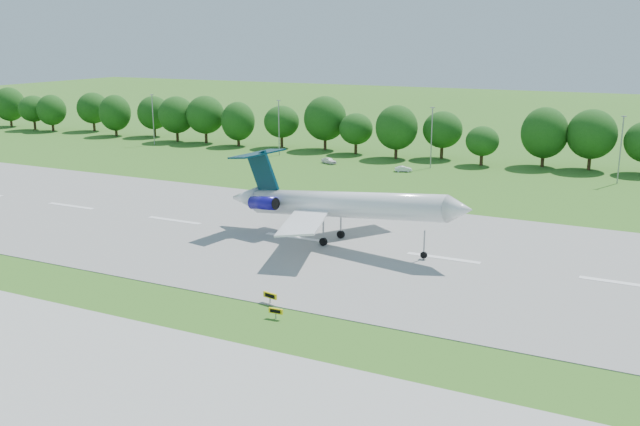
{
  "coord_description": "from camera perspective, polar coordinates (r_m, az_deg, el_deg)",
  "views": [
    {
      "loc": [
        23.03,
        -54.5,
        26.06
      ],
      "look_at": [
        -13.03,
        18.0,
        5.76
      ],
      "focal_mm": 40.0,
      "sensor_mm": 36.0,
      "label": 1
    }
  ],
  "objects": [
    {
      "name": "service_vehicle_a",
      "position": [
        140.55,
        6.68,
        3.52
      ],
      "size": [
        3.48,
        2.43,
        1.09
      ],
      "primitive_type": "imported",
      "rotation": [
        0.0,
        0.0,
        2.0
      ],
      "color": "white",
      "rests_on": "ground"
    },
    {
      "name": "taxi_sign_centre",
      "position": [
        71.44,
        -4.02,
        -6.61
      ],
      "size": [
        1.67,
        0.51,
        1.17
      ],
      "rotation": [
        0.0,
        0.0,
        -0.19
      ],
      "color": "gray",
      "rests_on": "ground"
    },
    {
      "name": "ground",
      "position": [
        64.65,
        3.29,
        -9.72
      ],
      "size": [
        600.0,
        600.0,
        0.0
      ],
      "primitive_type": "plane",
      "color": "#326A1B",
      "rests_on": "ground"
    },
    {
      "name": "service_vehicle_b",
      "position": [
        148.54,
        0.72,
        4.22
      ],
      "size": [
        4.0,
        2.91,
        1.27
      ],
      "primitive_type": "imported",
      "rotation": [
        0.0,
        0.0,
        1.14
      ],
      "color": "white",
      "rests_on": "ground"
    },
    {
      "name": "taxi_sign_left",
      "position": [
        67.87,
        -3.56,
        -7.84
      ],
      "size": [
        1.47,
        0.25,
        1.03
      ],
      "rotation": [
        0.0,
        0.0,
        0.04
      ],
      "color": "gray",
      "rests_on": "ground"
    },
    {
      "name": "airliner",
      "position": [
        90.67,
        1.05,
        0.8
      ],
      "size": [
        35.84,
        25.76,
        10.98
      ],
      "rotation": [
        0.0,
        -0.1,
        -0.14
      ],
      "color": "white",
      "rests_on": "ground"
    },
    {
      "name": "tree_line",
      "position": [
        149.63,
        17.44,
        5.8
      ],
      "size": [
        288.4,
        8.4,
        10.4
      ],
      "color": "#382314",
      "rests_on": "ground"
    },
    {
      "name": "runway",
      "position": [
        86.76,
        9.83,
        -3.59
      ],
      "size": [
        400.0,
        45.0,
        0.08
      ],
      "primitive_type": "cube",
      "color": "gray",
      "rests_on": "ground"
    },
    {
      "name": "light_poles",
      "position": [
        140.26,
        15.76,
        5.46
      ],
      "size": [
        175.9,
        0.25,
        12.19
      ],
      "color": "gray",
      "rests_on": "ground"
    }
  ]
}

